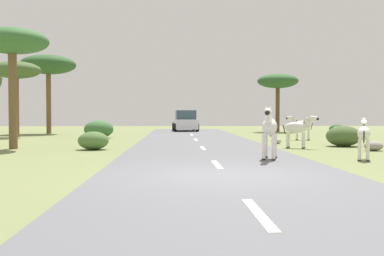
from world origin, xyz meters
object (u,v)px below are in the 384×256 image
(zebra_2, at_px, (301,125))
(rock_4, at_px, (276,141))
(tree_2, at_px, (16,71))
(zebra_3, at_px, (364,134))
(bush_0, at_px, (93,141))
(rock_3, at_px, (337,131))
(rock_1, at_px, (374,146))
(tree_5, at_px, (48,65))
(bush_3, at_px, (337,129))
(tree_0, at_px, (12,44))
(bush_4, at_px, (99,129))
(car_0, at_px, (185,122))
(tree_4, at_px, (278,82))
(zebra_1, at_px, (298,128))
(bush_1, at_px, (343,136))
(zebra_0, at_px, (269,128))
(bush_2, at_px, (104,127))

(zebra_2, xyz_separation_m, rock_4, (-2.12, -3.04, -0.70))
(tree_2, bearing_deg, zebra_3, -42.93)
(bush_0, relative_size, rock_3, 1.56)
(rock_3, bearing_deg, rock_1, -105.09)
(tree_5, height_order, bush_3, tree_5)
(rock_1, bearing_deg, tree_5, 136.47)
(tree_2, bearing_deg, tree_0, -71.20)
(bush_4, bearing_deg, bush_3, 19.51)
(zebra_3, distance_m, tree_0, 14.07)
(car_0, height_order, tree_4, tree_4)
(tree_5, relative_size, bush_3, 5.21)
(zebra_1, bearing_deg, bush_1, 138.83)
(tree_2, bearing_deg, tree_5, 82.56)
(zebra_1, xyz_separation_m, rock_4, (-0.25, 2.88, -0.72))
(zebra_1, relative_size, bush_4, 0.81)
(zebra_0, relative_size, bush_0, 1.38)
(tree_0, relative_size, bush_0, 4.05)
(rock_4, bearing_deg, car_0, 104.52)
(bush_3, bearing_deg, rock_3, -109.43)
(zebra_3, bearing_deg, zebra_1, 121.52)
(car_0, relative_size, tree_2, 0.92)
(tree_0, xyz_separation_m, rock_3, (18.24, 12.03, -4.06))
(bush_1, xyz_separation_m, rock_1, (0.26, -2.42, -0.27))
(car_0, distance_m, bush_1, 18.93)
(car_0, distance_m, rock_4, 16.32)
(bush_1, xyz_separation_m, bush_3, (4.78, 13.59, -0.12))
(bush_2, distance_m, rock_4, 17.56)
(car_0, height_order, bush_1, car_0)
(zebra_2, bearing_deg, tree_2, 88.79)
(zebra_0, height_order, zebra_1, zebra_0)
(tree_4, bearing_deg, tree_2, -157.38)
(zebra_3, relative_size, car_0, 0.31)
(bush_3, bearing_deg, tree_4, 139.37)
(rock_3, bearing_deg, tree_5, 172.36)
(tree_2, xyz_separation_m, bush_2, (4.48, 6.86, -3.76))
(car_0, relative_size, bush_4, 2.50)
(car_0, xyz_separation_m, tree_4, (7.67, -0.88, 3.30))
(tree_0, distance_m, bush_0, 5.29)
(zebra_1, xyz_separation_m, bush_2, (-10.85, 16.87, -0.44))
(zebra_0, height_order, zebra_3, zebra_0)
(rock_4, bearing_deg, bush_4, 149.59)
(zebra_3, bearing_deg, tree_0, -178.28)
(car_0, distance_m, bush_2, 6.77)
(tree_0, bearing_deg, tree_4, 49.13)
(car_0, distance_m, tree_5, 11.79)
(zebra_0, relative_size, rock_4, 3.50)
(tree_2, bearing_deg, zebra_0, -49.30)
(zebra_0, bearing_deg, tree_0, -12.22)
(car_0, bearing_deg, bush_0, -105.80)
(bush_3, xyz_separation_m, rock_4, (-7.37, -11.66, -0.20))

